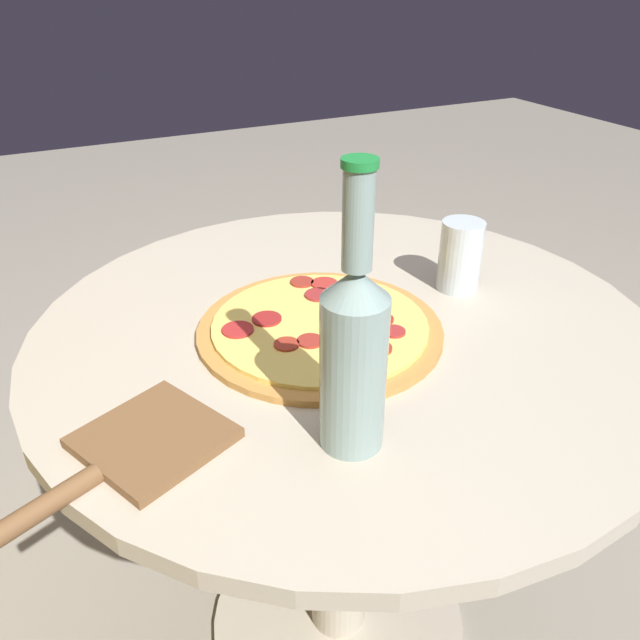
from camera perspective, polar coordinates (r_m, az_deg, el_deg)
name	(u,v)px	position (r m, az deg, el deg)	size (l,w,h in m)	color
ground_plane	(338,620)	(1.40, 1.64, -25.74)	(8.00, 8.00, 0.00)	gray
table	(342,424)	(1.02, 2.07, -9.48)	(0.90, 0.90, 0.70)	#B2A893
pizza	(320,327)	(0.87, 0.01, -0.68)	(0.34, 0.34, 0.02)	#B77F3D
beer_bottle	(354,351)	(0.62, 3.11, -2.83)	(0.07, 0.07, 0.31)	gray
pizza_paddle	(129,453)	(0.70, -17.09, -11.58)	(0.19, 0.29, 0.02)	brown
drinking_glass	(460,256)	(1.00, 12.69, 5.75)	(0.07, 0.07, 0.11)	silver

